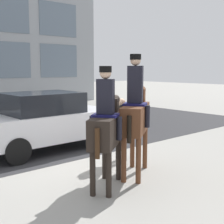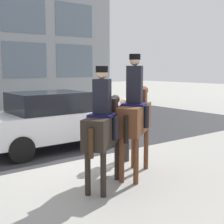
{
  "view_description": "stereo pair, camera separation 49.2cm",
  "coord_description": "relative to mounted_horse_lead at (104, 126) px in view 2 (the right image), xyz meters",
  "views": [
    {
      "loc": [
        -4.38,
        -6.06,
        2.37
      ],
      "look_at": [
        0.19,
        -0.81,
        1.41
      ],
      "focal_mm": 50.0,
      "sensor_mm": 36.0,
      "label": 1
    },
    {
      "loc": [
        -4.0,
        -6.37,
        2.37
      ],
      "look_at": [
        0.19,
        -0.81,
        1.41
      ],
      "focal_mm": 50.0,
      "sensor_mm": 36.0,
      "label": 2
    }
  ],
  "objects": [
    {
      "name": "road_surface",
      "position": [
        0.46,
        6.16,
        -1.25
      ],
      "size": [
        20.56,
        8.5,
        0.01
      ],
      "color": "#2D2D30",
      "rests_on": "ground_plane"
    },
    {
      "name": "ground_plane",
      "position": [
        0.46,
        1.41,
        -1.25
      ],
      "size": [
        80.0,
        80.0,
        0.0
      ],
      "primitive_type": "plane",
      "color": "#9E9B93"
    },
    {
      "name": "mounted_horse_lead",
      "position": [
        0.0,
        0.0,
        0.0
      ],
      "size": [
        1.56,
        1.28,
        2.43
      ],
      "rotation": [
        0.0,
        0.0,
        0.64
      ],
      "color": "black",
      "rests_on": "ground_plane"
    },
    {
      "name": "pedestrian_bystander",
      "position": [
        1.43,
        1.12,
        -0.29
      ],
      "size": [
        0.67,
        0.82,
        1.64
      ],
      "rotation": [
        0.0,
        0.0,
        -2.48
      ],
      "color": "#332D28",
      "rests_on": "ground_plane"
    },
    {
      "name": "mounted_horse_companion",
      "position": [
        0.97,
        0.15,
        0.12
      ],
      "size": [
        1.68,
        1.33,
        2.69
      ],
      "rotation": [
        0.0,
        0.0,
        0.62
      ],
      "color": "#59331E",
      "rests_on": "ground_plane"
    },
    {
      "name": "street_car_near_lane",
      "position": [
        0.51,
        3.44,
        -0.38
      ],
      "size": [
        4.14,
        1.94,
        1.7
      ],
      "color": "silver",
      "rests_on": "ground_plane"
    }
  ]
}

